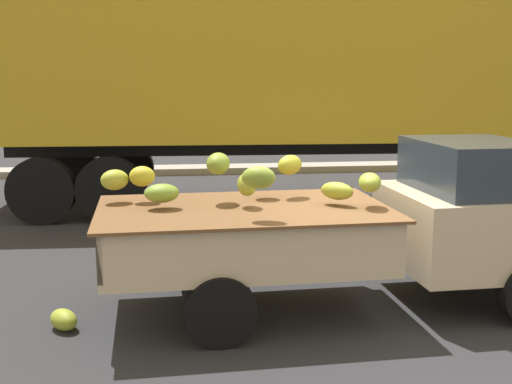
% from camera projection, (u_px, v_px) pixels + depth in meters
% --- Properties ---
extents(ground, '(220.00, 220.00, 0.00)m').
position_uv_depth(ground, '(380.00, 303.00, 6.86)').
color(ground, '#28282B').
extents(curb_strip, '(80.00, 0.80, 0.16)m').
position_uv_depth(curb_strip, '(261.00, 168.00, 16.12)').
color(curb_strip, gray).
rests_on(curb_strip, ground).
extents(pickup_truck, '(5.10, 1.94, 1.70)m').
position_uv_depth(pickup_truck, '(433.00, 220.00, 6.76)').
color(pickup_truck, '#CCB793').
rests_on(pickup_truck, ground).
extents(semi_trailer, '(12.09, 3.02, 3.95)m').
position_uv_depth(semi_trailer, '(315.00, 65.00, 11.64)').
color(semi_trailer, gold).
rests_on(semi_trailer, ground).
extents(fallen_banana_bunch_near_tailgate, '(0.38, 0.41, 0.20)m').
position_uv_depth(fallen_banana_bunch_near_tailgate, '(64.00, 320.00, 6.12)').
color(fallen_banana_bunch_near_tailgate, '#91A02C').
rests_on(fallen_banana_bunch_near_tailgate, ground).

